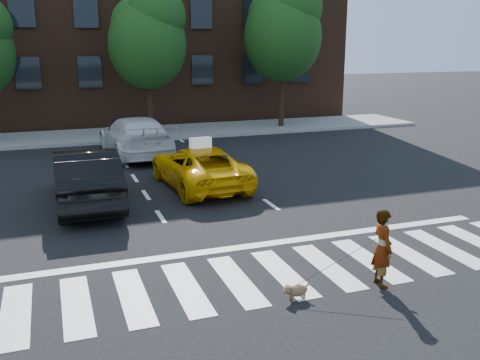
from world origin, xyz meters
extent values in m
plane|color=black|center=(0.00, 0.00, 0.00)|extent=(120.00, 120.00, 0.00)
cube|color=silver|center=(0.00, 0.00, 0.01)|extent=(13.00, 2.40, 0.01)
cube|color=silver|center=(0.00, 1.60, 0.01)|extent=(12.00, 0.30, 0.01)
cube|color=slate|center=(0.00, 17.50, 0.07)|extent=(30.00, 4.00, 0.15)
cube|color=#442718|center=(0.00, 25.00, 6.00)|extent=(26.00, 10.00, 12.00)
cylinder|color=black|center=(0.50, 17.00, 1.77)|extent=(0.28, 0.28, 3.55)
ellipsoid|color=#113E12|center=(0.50, 17.00, 4.40)|extent=(3.69, 3.69, 4.25)
sphere|color=#113E12|center=(0.90, 16.80, 5.68)|extent=(2.84, 2.84, 2.84)
sphere|color=#113E12|center=(0.15, 17.25, 5.32)|extent=(2.56, 2.56, 2.56)
cylinder|color=black|center=(7.50, 17.00, 1.93)|extent=(0.28, 0.28, 3.85)
ellipsoid|color=#113E12|center=(7.50, 17.00, 4.77)|extent=(4.00, 4.00, 4.60)
sphere|color=#113E12|center=(7.90, 16.80, 6.16)|extent=(3.08, 3.08, 3.08)
sphere|color=#113E12|center=(7.15, 17.25, 5.78)|extent=(2.77, 2.77, 2.77)
imported|color=#E3A304|center=(0.20, 7.00, 0.66)|extent=(2.49, 4.86, 1.31)
imported|color=black|center=(-3.33, 6.21, 0.81)|extent=(1.71, 4.89, 1.61)
imported|color=silver|center=(-0.94, 12.60, 0.79)|extent=(2.62, 5.63, 1.59)
imported|color=#999999|center=(1.53, -1.10, 0.76)|extent=(0.42, 0.59, 1.51)
ellipsoid|color=olive|center=(-0.22, -1.10, 0.17)|extent=(0.40, 0.23, 0.22)
sphere|color=olive|center=(-0.41, -1.11, 0.23)|extent=(0.17, 0.17, 0.16)
sphere|color=olive|center=(-0.48, -1.11, 0.20)|extent=(0.08, 0.08, 0.08)
cylinder|color=olive|center=(-0.03, -1.09, 0.23)|extent=(0.11, 0.04, 0.09)
sphere|color=olive|center=(-0.41, -1.06, 0.28)|extent=(0.06, 0.06, 0.06)
sphere|color=olive|center=(-0.41, -1.16, 0.28)|extent=(0.06, 0.06, 0.06)
cylinder|color=olive|center=(-0.33, -1.15, 0.05)|extent=(0.04, 0.04, 0.10)
cylinder|color=olive|center=(-0.34, -1.06, 0.05)|extent=(0.04, 0.04, 0.10)
cylinder|color=olive|center=(-0.10, -1.14, 0.05)|extent=(0.04, 0.04, 0.10)
cylinder|color=olive|center=(-0.11, -1.05, 0.05)|extent=(0.04, 0.04, 0.10)
cube|color=white|center=(0.20, 6.80, 1.47)|extent=(0.67, 0.32, 0.32)
camera|label=1|loc=(-4.17, -9.05, 4.52)|focal=40.00mm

